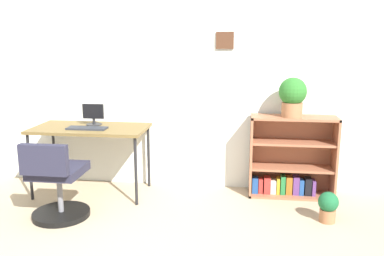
{
  "coord_description": "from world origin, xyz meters",
  "views": [
    {
      "loc": [
        1.06,
        -2.23,
        1.59
      ],
      "look_at": [
        0.59,
        1.4,
        0.81
      ],
      "focal_mm": 37.99,
      "sensor_mm": 36.0,
      "label": 1
    }
  ],
  "objects_px": {
    "potted_plant_floor": "(328,206)",
    "potted_plant_on_shelf": "(293,96)",
    "monitor": "(93,115)",
    "keyboard": "(87,128)",
    "desk": "(90,132)",
    "office_chair": "(57,185)",
    "bookshelf_low": "(290,161)"
  },
  "relations": [
    {
      "from": "keyboard",
      "to": "bookshelf_low",
      "type": "bearing_deg",
      "value": 8.83
    },
    {
      "from": "potted_plant_on_shelf",
      "to": "potted_plant_floor",
      "type": "xyz_separation_m",
      "value": [
        0.29,
        -0.6,
        -0.91
      ]
    },
    {
      "from": "monitor",
      "to": "keyboard",
      "type": "xyz_separation_m",
      "value": [
        0.0,
        -0.2,
        -0.1
      ]
    },
    {
      "from": "desk",
      "to": "office_chair",
      "type": "xyz_separation_m",
      "value": [
        -0.07,
        -0.68,
        -0.34
      ]
    },
    {
      "from": "office_chair",
      "to": "potted_plant_on_shelf",
      "type": "xyz_separation_m",
      "value": [
        2.14,
        0.85,
        0.74
      ]
    },
    {
      "from": "keyboard",
      "to": "office_chair",
      "type": "xyz_separation_m",
      "value": [
        -0.08,
        -0.58,
        -0.4
      ]
    },
    {
      "from": "desk",
      "to": "bookshelf_low",
      "type": "xyz_separation_m",
      "value": [
        2.08,
        0.22,
        -0.3
      ]
    },
    {
      "from": "potted_plant_floor",
      "to": "potted_plant_on_shelf",
      "type": "bearing_deg",
      "value": 116.11
    },
    {
      "from": "potted_plant_on_shelf",
      "to": "desk",
      "type": "bearing_deg",
      "value": -175.38
    },
    {
      "from": "desk",
      "to": "bookshelf_low",
      "type": "distance_m",
      "value": 2.12
    },
    {
      "from": "desk",
      "to": "potted_plant_on_shelf",
      "type": "distance_m",
      "value": 2.11
    },
    {
      "from": "desk",
      "to": "office_chair",
      "type": "height_order",
      "value": "office_chair"
    },
    {
      "from": "bookshelf_low",
      "to": "potted_plant_on_shelf",
      "type": "height_order",
      "value": "potted_plant_on_shelf"
    },
    {
      "from": "keyboard",
      "to": "potted_plant_floor",
      "type": "distance_m",
      "value": 2.44
    },
    {
      "from": "keyboard",
      "to": "office_chair",
      "type": "height_order",
      "value": "office_chair"
    },
    {
      "from": "monitor",
      "to": "keyboard",
      "type": "height_order",
      "value": "monitor"
    },
    {
      "from": "desk",
      "to": "keyboard",
      "type": "height_order",
      "value": "keyboard"
    },
    {
      "from": "monitor",
      "to": "keyboard",
      "type": "relative_size",
      "value": 0.57
    },
    {
      "from": "bookshelf_low",
      "to": "potted_plant_floor",
      "type": "bearing_deg",
      "value": -67.16
    },
    {
      "from": "desk",
      "to": "monitor",
      "type": "distance_m",
      "value": 0.19
    },
    {
      "from": "office_chair",
      "to": "bookshelf_low",
      "type": "xyz_separation_m",
      "value": [
        2.15,
        0.9,
        0.04
      ]
    },
    {
      "from": "office_chair",
      "to": "bookshelf_low",
      "type": "relative_size",
      "value": 0.86
    },
    {
      "from": "desk",
      "to": "monitor",
      "type": "relative_size",
      "value": 5.19
    },
    {
      "from": "potted_plant_on_shelf",
      "to": "monitor",
      "type": "bearing_deg",
      "value": -178.15
    },
    {
      "from": "monitor",
      "to": "bookshelf_low",
      "type": "height_order",
      "value": "monitor"
    },
    {
      "from": "potted_plant_on_shelf",
      "to": "potted_plant_floor",
      "type": "bearing_deg",
      "value": -63.89
    },
    {
      "from": "monitor",
      "to": "potted_plant_on_shelf",
      "type": "xyz_separation_m",
      "value": [
        2.06,
        0.07,
        0.23
      ]
    },
    {
      "from": "monitor",
      "to": "potted_plant_on_shelf",
      "type": "relative_size",
      "value": 0.57
    },
    {
      "from": "bookshelf_low",
      "to": "potted_plant_on_shelf",
      "type": "xyz_separation_m",
      "value": [
        -0.02,
        -0.06,
        0.69
      ]
    },
    {
      "from": "keyboard",
      "to": "bookshelf_low",
      "type": "height_order",
      "value": "bookshelf_low"
    },
    {
      "from": "monitor",
      "to": "desk",
      "type": "bearing_deg",
      "value": -92.42
    },
    {
      "from": "monitor",
      "to": "potted_plant_floor",
      "type": "relative_size",
      "value": 0.81
    }
  ]
}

